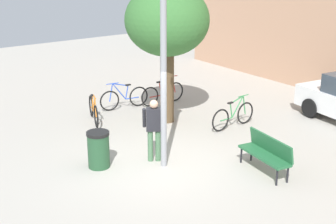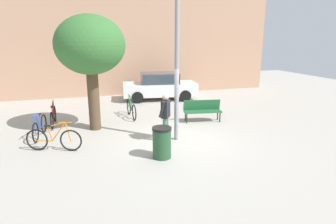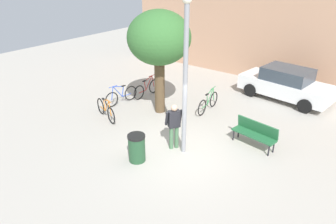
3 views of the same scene
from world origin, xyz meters
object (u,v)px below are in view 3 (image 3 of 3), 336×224
object	(u,v)px
lamppost	(185,73)
park_bench	(255,132)
bicycle_orange	(106,110)
trash_bin	(137,148)
bicycle_red	(147,89)
parked_car_white	(286,84)
bicycle_blue	(121,96)
plaza_tree	(159,39)
bicycle_green	(208,103)
person_by_lamppost	(174,124)

from	to	relation	value
lamppost	park_bench	xyz separation A→B (m)	(1.79, 1.86, -2.31)
bicycle_orange	trash_bin	bearing A→B (deg)	-25.59
bicycle_red	parked_car_white	world-z (taller)	parked_car_white
lamppost	bicycle_blue	xyz separation A→B (m)	(-4.65, 1.63, -2.48)
plaza_tree	bicycle_green	distance (m)	3.53
bicycle_green	person_by_lamppost	bearing A→B (deg)	-79.64
lamppost	bicycle_blue	world-z (taller)	lamppost
plaza_tree	bicycle_red	bearing A→B (deg)	148.63
lamppost	trash_bin	size ratio (longest dim) A/B	5.42
lamppost	park_bench	distance (m)	3.47
lamppost	bicycle_red	bearing A→B (deg)	144.78
park_bench	trash_bin	distance (m)	4.22
lamppost	bicycle_red	size ratio (longest dim) A/B	2.85
bicycle_orange	bicycle_blue	size ratio (longest dim) A/B	0.96
trash_bin	parked_car_white	bearing A→B (deg)	75.35
park_bench	bicycle_blue	size ratio (longest dim) A/B	0.92
bicycle_red	bicycle_blue	size ratio (longest dim) A/B	1.01
bicycle_orange	park_bench	bearing A→B (deg)	16.53
bicycle_orange	bicycle_blue	bearing A→B (deg)	111.86
plaza_tree	parked_car_white	bearing A→B (deg)	50.30
bicycle_green	bicycle_blue	world-z (taller)	same
bicycle_red	bicycle_orange	bearing A→B (deg)	-85.01
person_by_lamppost	plaza_tree	world-z (taller)	plaza_tree
parked_car_white	plaza_tree	bearing A→B (deg)	-129.70
bicycle_blue	parked_car_white	xyz separation A→B (m)	(5.87, 5.13, 0.39)
lamppost	park_bench	size ratio (longest dim) A/B	3.12
lamppost	plaza_tree	size ratio (longest dim) A/B	1.18
bicycle_green	lamppost	bearing A→B (deg)	-73.16
lamppost	trash_bin	bearing A→B (deg)	-123.51
person_by_lamppost	bicycle_red	bearing A→B (deg)	141.92
person_by_lamppost	trash_bin	xyz separation A→B (m)	(-0.51, -1.36, -0.49)
bicycle_orange	lamppost	bearing A→B (deg)	-1.77
park_bench	bicycle_green	bearing A→B (deg)	151.41
lamppost	parked_car_white	xyz separation A→B (m)	(1.21, 6.75, -2.09)
bicycle_blue	person_by_lamppost	bearing A→B (deg)	-21.17
bicycle_blue	bicycle_orange	bearing A→B (deg)	-68.14
bicycle_green	bicycle_orange	world-z (taller)	same
lamppost	person_by_lamppost	distance (m)	1.94
bicycle_green	bicycle_orange	xyz separation A→B (m)	(-3.02, -3.27, 0.00)
lamppost	bicycle_blue	bearing A→B (deg)	160.73
park_bench	plaza_tree	world-z (taller)	plaza_tree
bicycle_red	parked_car_white	bearing A→B (deg)	33.93
plaza_tree	lamppost	bearing A→B (deg)	-37.38
bicycle_red	bicycle_blue	xyz separation A→B (m)	(-0.35, -1.41, 0.00)
person_by_lamppost	bicycle_green	xyz separation A→B (m)	(-0.62, 3.41, -0.58)
lamppost	bicycle_orange	bearing A→B (deg)	178.23
bicycle_green	parked_car_white	size ratio (longest dim) A/B	0.41
bicycle_red	bicycle_orange	distance (m)	2.93
bicycle_red	parked_car_white	xyz separation A→B (m)	(5.52, 3.71, 0.39)
bicycle_orange	trash_bin	xyz separation A→B (m)	(3.14, -1.50, 0.10)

